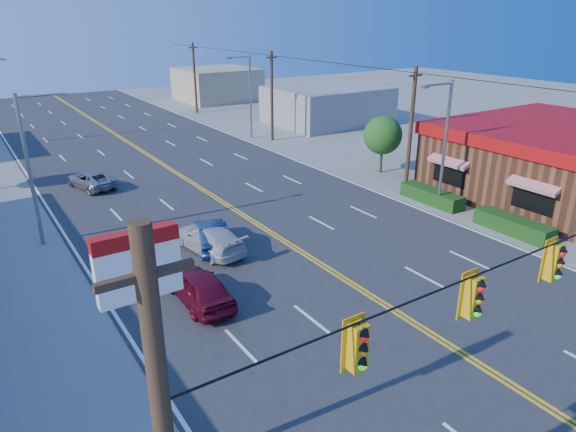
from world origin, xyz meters
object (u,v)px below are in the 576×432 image
signal_span (572,270)px  kfc (554,159)px  car_blue (212,236)px  pizza_hut_sign (144,311)px  car_white (209,239)px  car_magenta (200,288)px  car_silver (91,180)px

signal_span → kfc: size_ratio=1.49×
signal_span → car_blue: 17.32m
pizza_hut_sign → car_blue: pizza_hut_sign is taller
car_white → kfc: bearing=161.9°
car_magenta → car_white: car_magenta is taller
kfc → car_blue: (-23.48, 4.44, -1.68)m
car_blue → car_white: 0.41m
pizza_hut_sign → car_blue: size_ratio=1.62×
pizza_hut_sign → car_silver: bearing=80.1°
car_white → car_silver: (-2.50, 14.08, -0.10)m
pizza_hut_sign → car_white: (7.10, 12.19, -4.48)m
kfc → pizza_hut_sign: bearing=-165.5°
kfc → car_silver: (-26.30, 18.26, -1.78)m
kfc → car_white: 24.23m
car_white → car_silver: bearing=-88.1°
signal_span → car_magenta: bearing=118.5°
car_blue → kfc: bearing=-171.9°
car_magenta → car_silver: 18.60m
car_magenta → car_white: bearing=-118.3°
car_white → car_blue: bearing=-149.9°
kfc → car_silver: kfc is taller
car_silver → car_white: bearing=85.8°
car_white → car_silver: 14.30m
kfc → car_white: bearing=170.0°
signal_span → kfc: 23.47m
car_silver → kfc: bearing=131.0°
car_blue → car_white: size_ratio=0.88×
car_white → car_magenta: bearing=52.5°
car_magenta → car_blue: size_ratio=1.02×
kfc → car_white: size_ratio=3.39×
signal_span → car_silver: size_ratio=5.61×
signal_span → car_magenta: (-6.33, 11.66, -4.15)m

